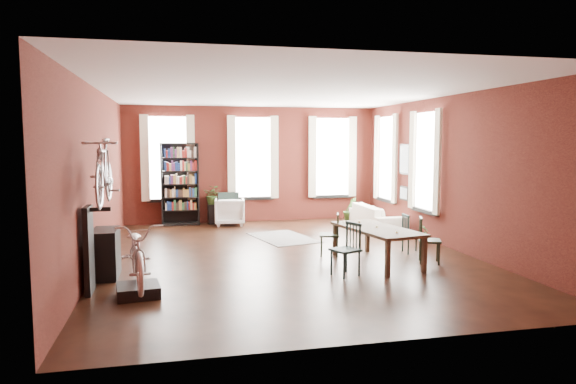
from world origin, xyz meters
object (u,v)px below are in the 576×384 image
object	(u,v)px
bicycle_floor	(137,223)
dining_table	(377,245)
dining_chair_b	(329,235)
dining_chair_d	(412,234)
plant_stand	(213,214)
cream_sofa	(377,213)
bike_trainer	(138,290)
white_armchair	(230,210)
dining_chair_a	(345,250)
console_table	(106,253)
bookshelf	(180,184)
dining_chair_c	(430,240)

from	to	relation	value
bicycle_floor	dining_table	bearing A→B (deg)	8.07
dining_chair_b	dining_chair_d	xyz separation A→B (m)	(1.71, -0.13, -0.02)
plant_stand	bicycle_floor	world-z (taller)	bicycle_floor
cream_sofa	bike_trainer	bearing A→B (deg)	129.93
white_armchair	bicycle_floor	size ratio (longest dim) A/B	0.44
dining_chair_a	dining_chair_b	size ratio (longest dim) A/B	1.07
dining_table	bike_trainer	size ratio (longest dim) A/B	3.29
console_table	white_armchair	bearing A→B (deg)	62.23
dining_chair_a	cream_sofa	size ratio (longest dim) A/B	0.42
dining_table	cream_sofa	bearing A→B (deg)	56.66
bookshelf	bicycle_floor	size ratio (longest dim) A/B	1.22
bookshelf	bicycle_floor	bearing A→B (deg)	-96.06
dining_table	dining_chair_b	distance (m)	1.05
white_armchair	cream_sofa	size ratio (longest dim) A/B	0.38
bike_trainer	dining_chair_c	bearing A→B (deg)	10.64
dining_chair_b	dining_chair_c	world-z (taller)	dining_chair_c
dining_chair_d	bicycle_floor	bearing A→B (deg)	112.65
bike_trainer	bookshelf	bearing A→B (deg)	83.85
cream_sofa	dining_chair_b	bearing A→B (deg)	142.14
dining_table	plant_stand	distance (m)	5.88
dining_chair_c	dining_chair_a	bearing A→B (deg)	128.74
cream_sofa	bike_trainer	distance (m)	7.36
dining_chair_d	plant_stand	distance (m)	5.86
dining_chair_a	dining_chair_b	distance (m)	1.54
dining_chair_c	bicycle_floor	xyz separation A→B (m)	(-5.12, -0.97, 0.65)
dining_chair_c	bike_trainer	distance (m)	5.23
bicycle_floor	dining_chair_d	bearing A→B (deg)	12.02
console_table	bicycle_floor	distance (m)	1.53
bookshelf	cream_sofa	world-z (taller)	bookshelf
dining_chair_a	bicycle_floor	distance (m)	3.40
dining_table	bookshelf	world-z (taller)	bookshelf
bookshelf	bicycle_floor	xyz separation A→B (m)	(-0.68, -6.43, -0.02)
dining_chair_d	console_table	xyz separation A→B (m)	(-5.81, -0.62, 0.01)
dining_table	cream_sofa	size ratio (longest dim) A/B	0.94
dining_chair_c	dining_chair_b	bearing A→B (deg)	80.92
dining_chair_c	bike_trainer	xyz separation A→B (m)	(-5.13, -0.96, -0.34)
dining_chair_c	bicycle_floor	size ratio (longest dim) A/B	0.47
dining_chair_d	bike_trainer	world-z (taller)	dining_chair_d
dining_chair_a	dining_chair_c	distance (m)	1.88
dining_chair_b	dining_chair_d	size ratio (longest dim) A/B	1.06
cream_sofa	bike_trainer	xyz separation A→B (m)	(-5.64, -4.72, -0.32)
dining_chair_d	bicycle_floor	world-z (taller)	bicycle_floor
dining_chair_a	dining_chair_b	xyz separation A→B (m)	(0.19, 1.53, -0.03)
cream_sofa	console_table	world-z (taller)	cream_sofa
dining_table	dining_chair_c	world-z (taller)	dining_chair_c
bike_trainer	dining_chair_b	bearing A→B (deg)	29.40
bike_trainer	dining_table	bearing A→B (deg)	15.49
bookshelf	plant_stand	bearing A→B (deg)	0.00
bookshelf	bike_trainer	world-z (taller)	bookshelf
dining_chair_b	bookshelf	world-z (taller)	bookshelf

